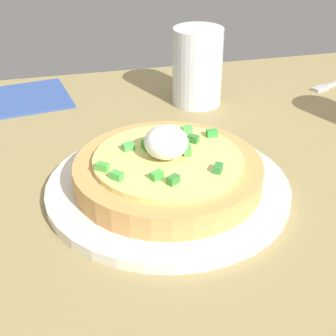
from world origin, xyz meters
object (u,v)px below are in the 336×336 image
fork (333,84)px  napkin (28,98)px  plate (168,188)px  cup_far (197,69)px  pizza (168,170)px

fork → napkin: same height
plate → cup_far: bearing=66.6°
cup_far → napkin: bearing=163.9°
cup_far → fork: size_ratio=1.06×
fork → plate: bearing=13.3°
pizza → fork: pizza is taller
cup_far → napkin: (-25.53, 7.37, -5.17)cm
pizza → cup_far: size_ratio=1.80×
cup_far → fork: (24.18, 1.26, -5.12)cm
cup_far → plate: bearing=-113.4°
fork → napkin: bearing=-29.7°
plate → napkin: 34.60cm
plate → pizza: 2.38cm
plate → napkin: size_ratio=2.18×
plate → pizza: (-0.01, 0.01, 2.38)cm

